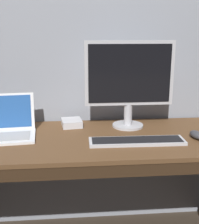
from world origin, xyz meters
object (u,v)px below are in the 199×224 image
object	(u,v)px
external_monitor	(129,80)
wired_keyboard	(137,141)
computer_mouse	(197,135)
external_drive_box	(72,123)
laptop_white	(3,128)

from	to	relation	value
external_monitor	wired_keyboard	world-z (taller)	external_monitor
computer_mouse	external_drive_box	world-z (taller)	same
external_monitor	computer_mouse	size ratio (longest dim) A/B	4.77
wired_keyboard	computer_mouse	size ratio (longest dim) A/B	4.58
wired_keyboard	external_drive_box	size ratio (longest dim) A/B	3.79
laptop_white	external_monitor	world-z (taller)	external_monitor
computer_mouse	external_monitor	bearing A→B (deg)	137.39
laptop_white	external_monitor	size ratio (longest dim) A/B	0.71
computer_mouse	external_drive_box	bearing A→B (deg)	149.50
external_monitor	computer_mouse	xyz separation A→B (m)	(0.33, -0.23, -0.26)
laptop_white	computer_mouse	xyz separation A→B (m)	(1.04, -0.13, -0.02)
external_monitor	computer_mouse	distance (m)	0.48
laptop_white	external_drive_box	distance (m)	0.40
wired_keyboard	external_drive_box	xyz separation A→B (m)	(-0.33, 0.31, 0.01)
wired_keyboard	computer_mouse	distance (m)	0.33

